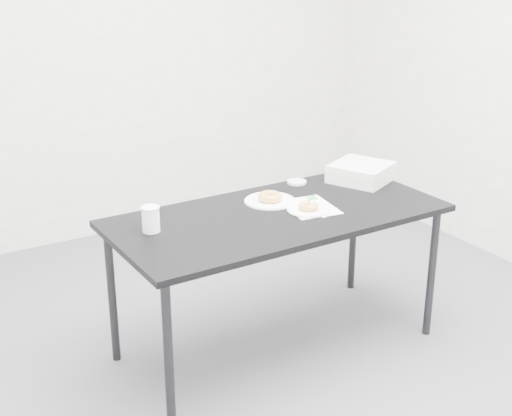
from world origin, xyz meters
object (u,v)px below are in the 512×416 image
scorecard (310,207)px  plate_near (308,210)px  pen (310,199)px  donut_far (270,197)px  table (278,223)px  plate_far (270,201)px  coffee_cup (151,219)px  bakery_box (361,172)px  donut_near (309,206)px

scorecard → plate_near: plate_near is taller
pen → plate_near: bearing=-162.2°
pen → donut_far: (-0.18, 0.08, 0.02)m
table → plate_far: plate_far is taller
plate_near → coffee_cup: bearing=168.8°
scorecard → pen: bearing=62.9°
bakery_box → plate_near: bearing=179.5°
table → coffee_cup: coffee_cup is taller
plate_far → pen: bearing=-24.3°
plate_near → plate_far: (-0.09, 0.20, -0.00)m
pen → donut_far: size_ratio=1.10×
plate_near → coffee_cup: 0.75m
donut_far → bakery_box: 0.59m
bakery_box → coffee_cup: bearing=158.7°
plate_far → donut_far: (0.00, 0.00, 0.02)m
table → coffee_cup: size_ratio=13.62×
scorecard → pen: size_ratio=2.15×
donut_near → plate_near: bearing=0.0°
table → plate_far: 0.17m
donut_near → bakery_box: bakery_box is taller
plate_near → plate_far: bearing=114.1°
scorecard → pen: 0.10m
table → coffee_cup: bearing=170.3°
scorecard → plate_near: size_ratio=1.37×
table → plate_near: size_ratio=7.78×
scorecard → donut_near: (-0.03, -0.04, 0.02)m
scorecard → donut_far: (-0.12, 0.16, 0.03)m
donut_near → donut_far: (-0.09, 0.20, 0.00)m
donut_near → bakery_box: (0.50, 0.23, 0.02)m
bakery_box → donut_far: bearing=157.6°
table → donut_far: 0.17m
donut_near → coffee_cup: coffee_cup is taller
table → donut_near: donut_near is taller
coffee_cup → bakery_box: (1.24, 0.08, -0.01)m
plate_near → donut_far: donut_far is taller
scorecard → plate_near: bearing=-123.5°
table → donut_near: (0.14, -0.05, 0.08)m
pen → coffee_cup: (-0.83, 0.03, 0.05)m
pen → bakery_box: size_ratio=0.46×
plate_near → table: bearing=158.9°
donut_far → coffee_cup: (-0.65, -0.05, 0.03)m
table → bakery_box: bakery_box is taller
table → pen: 0.25m
donut_near → plate_far: 0.22m
plate_near → donut_far: bearing=114.1°
scorecard → plate_far: plate_far is taller
donut_near → bakery_box: size_ratio=0.34×
scorecard → plate_near: (-0.03, -0.04, 0.00)m
coffee_cup → bakery_box: bearing=3.8°
plate_far → bakery_box: size_ratio=0.89×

